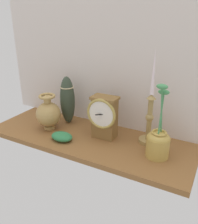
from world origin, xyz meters
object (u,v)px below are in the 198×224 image
object	(u,v)px
mantel_clock	(104,117)
brass_vase_bulbous	(48,113)
candlestick_tall_left	(150,117)
tall_ceramic_vase	(68,100)
brass_vase_jar	(158,141)

from	to	relation	value
mantel_clock	brass_vase_bulbous	world-z (taller)	mantel_clock
brass_vase_bulbous	mantel_clock	bearing A→B (deg)	9.13
mantel_clock	candlestick_tall_left	world-z (taller)	candlestick_tall_left
mantel_clock	tall_ceramic_vase	size ratio (longest dim) A/B	0.80
mantel_clock	brass_vase_bulbous	bearing A→B (deg)	-170.87
brass_vase_jar	brass_vase_bulbous	bearing A→B (deg)	-179.48
mantel_clock	brass_vase_bulbous	size ratio (longest dim) A/B	1.12
mantel_clock	candlestick_tall_left	xyz separation A→B (cm)	(20.10, 5.25, 2.02)
candlestick_tall_left	brass_vase_bulbous	world-z (taller)	candlestick_tall_left
mantel_clock	candlestick_tall_left	bearing A→B (deg)	14.64
mantel_clock	tall_ceramic_vase	world-z (taller)	tall_ceramic_vase
candlestick_tall_left	brass_vase_bulbous	xyz separation A→B (cm)	(-49.30, -9.94, -4.53)
brass_vase_bulbous	brass_vase_jar	size ratio (longest dim) A/B	0.58
brass_vase_bulbous	tall_ceramic_vase	bearing A→B (deg)	67.26
mantel_clock	candlestick_tall_left	distance (cm)	20.87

